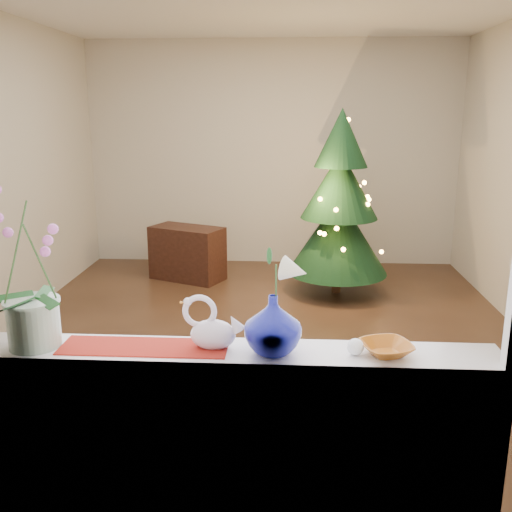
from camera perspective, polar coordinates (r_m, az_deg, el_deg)
The scene contains 15 objects.
ground at distance 4.93m, azimuth 0.62°, elevation -8.05°, with size 5.00×5.00×0.00m, color #332015.
wall_back at distance 7.07m, azimuth 1.66°, elevation 10.08°, with size 4.50×0.10×2.70m, color beige.
wall_front at distance 2.13m, azimuth -2.59°, elevation -0.13°, with size 4.50×0.10×2.70m, color beige.
window_apron at distance 2.55m, azimuth -2.25°, elevation -20.10°, with size 2.20×0.08×0.88m, color white.
windowsill at distance 2.40m, azimuth -2.14°, elevation -9.79°, with size 2.20×0.26×0.04m, color white.
window_frame at distance 2.10m, azimuth -2.62°, elevation 9.37°, with size 2.22×0.06×1.60m, color white, non-canonical shape.
runner at distance 2.46m, azimuth -11.12°, elevation -8.91°, with size 0.70×0.20×0.01m, color maroon.
orchid_pot at distance 2.49m, azimuth -21.84°, elevation -1.17°, with size 0.23×0.23×0.68m, color silver, non-canonical shape.
swan at distance 2.37m, azimuth -4.34°, elevation -6.73°, with size 0.26×0.12×0.22m, color silver, non-canonical shape.
blue_vase at distance 2.31m, azimuth 1.71°, elevation -6.43°, with size 0.27×0.27×0.28m, color navy.
lily at distance 2.24m, azimuth 1.75°, elevation -0.52°, with size 0.16×0.09×0.21m, color silver, non-canonical shape.
paperweight at distance 2.37m, azimuth 9.92°, elevation -8.94°, with size 0.07×0.07×0.07m, color white.
amber_dish at distance 2.40m, azimuth 12.91°, elevation -9.10°, with size 0.17×0.17×0.04m, color #A85915.
xmas_tree at distance 5.93m, azimuth 8.32°, elevation 5.23°, with size 1.04×1.04×1.91m, color black, non-canonical shape.
side_table at distance 6.52m, azimuth -6.87°, elevation 0.28°, with size 0.81×0.40×0.61m, color black.
Camera 1 is at (0.22, -4.55, 1.88)m, focal length 40.00 mm.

